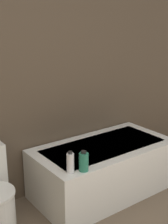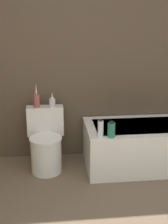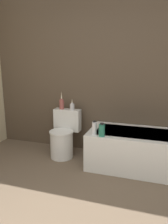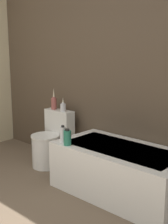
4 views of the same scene
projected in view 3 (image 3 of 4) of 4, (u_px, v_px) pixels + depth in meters
name	position (u px, v px, depth m)	size (l,w,h in m)	color
wall_back_tiled	(91.00, 71.00, 3.41)	(6.40, 0.06, 2.60)	brown
bathtub	(140.00, 150.00, 3.01)	(1.40, 0.74, 0.51)	white
toilet	(63.00, 137.00, 3.39)	(0.42, 0.51, 0.71)	white
vase_gold	(62.00, 103.00, 3.45)	(0.07, 0.07, 0.28)	#994C47
vase_silver	(72.00, 106.00, 3.40)	(0.07, 0.07, 0.18)	silver
shampoo_bottle_tall	(94.00, 128.00, 2.86)	(0.06, 0.06, 0.19)	silver
shampoo_bottle_short	(102.00, 130.00, 2.79)	(0.08, 0.08, 0.18)	#267259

